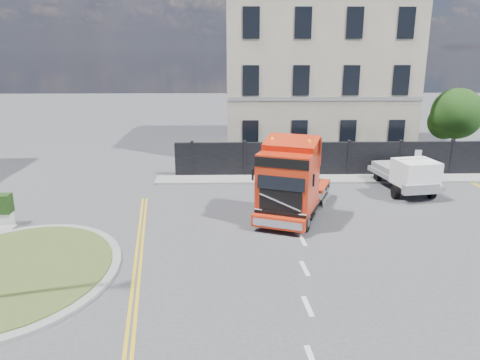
{
  "coord_description": "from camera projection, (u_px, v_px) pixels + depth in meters",
  "views": [
    {
      "loc": [
        0.15,
        -17.17,
        7.22
      ],
      "look_at": [
        0.57,
        1.89,
        1.8
      ],
      "focal_mm": 35.0,
      "sensor_mm": 36.0,
      "label": 1
    }
  ],
  "objects": [
    {
      "name": "flatbed_pickup",
      "position": [
        411.0,
        175.0,
        23.47
      ],
      "size": [
        2.58,
        4.87,
        1.92
      ],
      "rotation": [
        0.0,
        0.0,
        0.17
      ],
      "color": "gray",
      "rests_on": "ground"
    },
    {
      "name": "pavement_far",
      "position": [
        334.0,
        179.0,
        26.39
      ],
      "size": [
        20.0,
        1.6,
        0.12
      ],
      "primitive_type": "cube",
      "color": "gray",
      "rests_on": "ground"
    },
    {
      "name": "georgian_building",
      "position": [
        312.0,
        69.0,
        32.9
      ],
      "size": [
        12.3,
        10.3,
        12.8
      ],
      "color": "#B19F8D",
      "rests_on": "ground"
    },
    {
      "name": "ground",
      "position": [
        227.0,
        237.0,
        18.48
      ],
      "size": [
        120.0,
        120.0,
        0.0
      ],
      "primitive_type": "plane",
      "color": "#424244",
      "rests_on": "ground"
    },
    {
      "name": "hoarding_fence",
      "position": [
        341.0,
        159.0,
        27.01
      ],
      "size": [
        18.8,
        0.25,
        2.0
      ],
      "color": "black",
      "rests_on": "ground"
    },
    {
      "name": "truck",
      "position": [
        291.0,
        184.0,
        20.1
      ],
      "size": [
        4.17,
        6.27,
        3.52
      ],
      "rotation": [
        0.0,
        0.0,
        -0.37
      ],
      "color": "black",
      "rests_on": "ground"
    },
    {
      "name": "tree",
      "position": [
        454.0,
        116.0,
        29.59
      ],
      "size": [
        3.2,
        3.2,
        4.8
      ],
      "color": "#382619",
      "rests_on": "ground"
    },
    {
      "name": "traffic_island",
      "position": [
        14.0,
        272.0,
        15.43
      ],
      "size": [
        6.8,
        6.8,
        0.17
      ],
      "color": "gray",
      "rests_on": "ground"
    }
  ]
}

